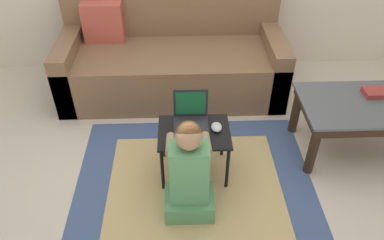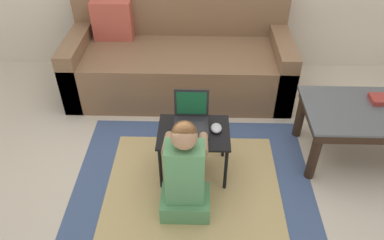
{
  "view_description": "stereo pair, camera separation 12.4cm",
  "coord_description": "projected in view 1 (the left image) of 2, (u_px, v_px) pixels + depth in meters",
  "views": [
    {
      "loc": [
        -0.06,
        -1.99,
        2.04
      ],
      "look_at": [
        0.01,
        0.01,
        0.45
      ],
      "focal_mm": 35.0,
      "sensor_mm": 36.0,
      "label": 1
    },
    {
      "loc": [
        0.06,
        -1.99,
        2.04
      ],
      "look_at": [
        0.01,
        0.01,
        0.45
      ],
      "focal_mm": 35.0,
      "sensor_mm": 36.0,
      "label": 2
    }
  ],
  "objects": [
    {
      "name": "ground_plane",
      "position": [
        190.0,
        167.0,
        2.83
      ],
      "size": [
        16.0,
        16.0,
        0.0
      ],
      "primitive_type": "plane",
      "color": "beige"
    },
    {
      "name": "area_rug",
      "position": [
        195.0,
        189.0,
        2.65
      ],
      "size": [
        1.7,
        1.52,
        0.01
      ],
      "color": "#3D517A",
      "rests_on": "ground_plane"
    },
    {
      "name": "laptop",
      "position": [
        191.0,
        121.0,
        2.57
      ],
      "size": [
        0.24,
        0.24,
        0.24
      ],
      "color": "#232328",
      "rests_on": "laptop_desk"
    },
    {
      "name": "computer_mouse",
      "position": [
        216.0,
        127.0,
        2.56
      ],
      "size": [
        0.07,
        0.1,
        0.04
      ],
      "color": "#B2B7C1",
      "rests_on": "laptop_desk"
    },
    {
      "name": "book_on_table",
      "position": [
        375.0,
        93.0,
        2.78
      ],
      "size": [
        0.17,
        0.13,
        0.04
      ],
      "color": "#99332D",
      "rests_on": "coffee_table"
    },
    {
      "name": "coffee_table",
      "position": [
        368.0,
        110.0,
        2.76
      ],
      "size": [
        1.0,
        0.58,
        0.45
      ],
      "color": "#4C5156",
      "rests_on": "ground_plane"
    },
    {
      "name": "laptop_desk",
      "position": [
        194.0,
        137.0,
        2.58
      ],
      "size": [
        0.49,
        0.38,
        0.39
      ],
      "color": "black",
      "rests_on": "ground_plane"
    },
    {
      "name": "couch",
      "position": [
        171.0,
        59.0,
        3.5
      ],
      "size": [
        2.0,
        0.89,
        0.9
      ],
      "color": "brown",
      "rests_on": "ground_plane"
    },
    {
      "name": "person_seated",
      "position": [
        189.0,
        175.0,
        2.31
      ],
      "size": [
        0.32,
        0.39,
        0.74
      ],
      "color": "#518E5B",
      "rests_on": "ground_plane"
    }
  ]
}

